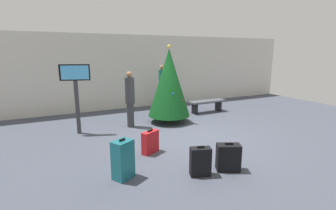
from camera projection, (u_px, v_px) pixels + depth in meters
The scene contains 11 objects.
ground_plane at pixel (190, 135), 7.23m from camera, with size 16.00×16.00×0.00m, color #424754.
back_wall at pixel (139, 72), 10.77m from camera, with size 16.00×0.20×3.10m, color beige.
holiday_tree at pixel (169, 83), 8.33m from camera, with size 1.43×1.43×2.63m.
flight_info_kiosk at pixel (76, 86), 7.13m from camera, with size 0.83×0.33×2.05m.
waiting_bench at pixel (207, 103), 9.95m from camera, with size 1.53×0.44×0.48m.
traveller_0 at pixel (162, 86), 10.23m from camera, with size 0.40×0.40×1.88m.
traveller_1 at pixel (130, 98), 7.87m from camera, with size 0.34×0.34×1.80m.
suitcase_0 at pixel (200, 162), 4.84m from camera, with size 0.45×0.32×0.62m.
suitcase_1 at pixel (228, 157), 5.05m from camera, with size 0.54×0.44×0.60m.
suitcase_2 at pixel (123, 160), 4.71m from camera, with size 0.46×0.43×0.80m.
suitcase_3 at pixel (150, 142), 5.93m from camera, with size 0.49×0.37×0.58m.
Camera 1 is at (-3.61, -5.89, 2.40)m, focal length 26.38 mm.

